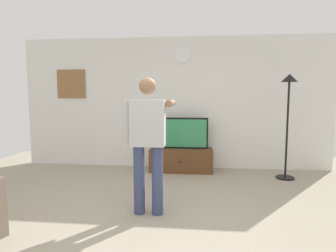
{
  "coord_description": "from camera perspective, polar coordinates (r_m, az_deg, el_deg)",
  "views": [
    {
      "loc": [
        0.47,
        -2.85,
        1.47
      ],
      "look_at": [
        0.05,
        1.2,
        1.05
      ],
      "focal_mm": 29.62,
      "sensor_mm": 36.0,
      "label": 1
    }
  ],
  "objects": [
    {
      "name": "person_standing_nearer_lamp",
      "position": [
        3.45,
        -4.1,
        -2.37
      ],
      "size": [
        0.6,
        0.78,
        1.72
      ],
      "color": "#384266",
      "rests_on": "ground_plane"
    },
    {
      "name": "tv_stand",
      "position": [
        5.6,
        2.73,
        -6.95
      ],
      "size": [
        1.24,
        0.52,
        0.45
      ],
      "color": "brown",
      "rests_on": "ground_plane"
    },
    {
      "name": "television",
      "position": [
        5.55,
        2.78,
        -1.46
      ],
      "size": [
        1.06,
        0.07,
        0.62
      ],
      "color": "black",
      "rests_on": "tv_stand"
    },
    {
      "name": "wall_clock",
      "position": [
        5.81,
        3.0,
        14.59
      ],
      "size": [
        0.33,
        0.03,
        0.33
      ],
      "primitive_type": "cylinder",
      "rotation": [
        1.57,
        0.0,
        0.0
      ],
      "color": "white"
    },
    {
      "name": "floor_lamp",
      "position": [
        5.37,
        23.51,
        4.1
      ],
      "size": [
        0.32,
        0.32,
        1.88
      ],
      "color": "black",
      "rests_on": "ground_plane"
    },
    {
      "name": "back_wall",
      "position": [
        5.82,
        1.24,
        4.72
      ],
      "size": [
        6.4,
        0.1,
        2.7
      ],
      "primitive_type": "cube",
      "color": "silver",
      "rests_on": "ground_plane"
    },
    {
      "name": "ground_plane",
      "position": [
        3.24,
        -3.31,
        -21.1
      ],
      "size": [
        8.4,
        8.4,
        0.0
      ],
      "primitive_type": "plane",
      "color": "#9E937F"
    },
    {
      "name": "framed_picture",
      "position": [
        6.34,
        -19.24,
        8.16
      ],
      "size": [
        0.62,
        0.04,
        0.6
      ],
      "primitive_type": "cube",
      "color": "olive"
    }
  ]
}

